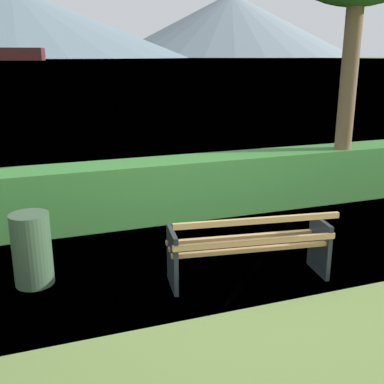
% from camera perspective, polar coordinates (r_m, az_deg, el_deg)
% --- Properties ---
extents(ground_plane, '(1400.00, 1400.00, 0.00)m').
position_cam_1_polar(ground_plane, '(5.71, 6.68, -10.33)').
color(ground_plane, olive).
extents(water_surface, '(620.00, 620.00, 0.00)m').
position_cam_1_polar(water_surface, '(313.94, -20.23, 14.84)').
color(water_surface, slate).
rests_on(water_surface, ground_plane).
extents(park_bench, '(1.93, 0.83, 0.87)m').
position_cam_1_polar(park_bench, '(5.48, 7.03, -6.58)').
color(park_bench, tan).
rests_on(park_bench, ground_plane).
extents(hedge_row, '(9.22, 0.72, 0.95)m').
position_cam_1_polar(hedge_row, '(7.64, -1.31, 0.52)').
color(hedge_row, '#387A33').
rests_on(hedge_row, ground_plane).
extents(trash_bin, '(0.44, 0.44, 0.85)m').
position_cam_1_polar(trash_bin, '(5.68, -18.85, -6.61)').
color(trash_bin, '#385138').
rests_on(trash_bin, ground_plane).
extents(distant_hills, '(882.97, 406.04, 82.00)m').
position_cam_1_polar(distant_hills, '(586.92, -14.52, 19.05)').
color(distant_hills, slate).
rests_on(distant_hills, ground_plane).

